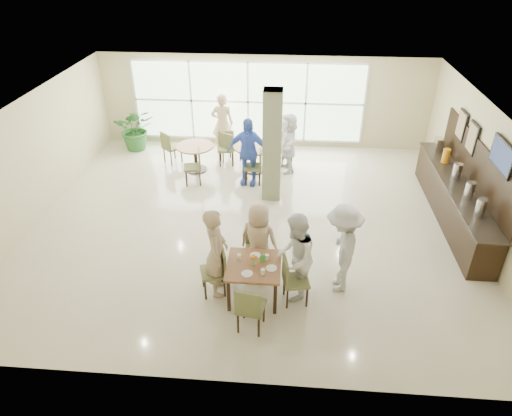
# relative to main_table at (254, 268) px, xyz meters

# --- Properties ---
(ground) EXTENTS (10.00, 10.00, 0.00)m
(ground) POSITION_rel_main_table_xyz_m (-0.27, 2.57, -0.66)
(ground) COLOR beige
(ground) RESTS_ON ground
(room_shell) EXTENTS (10.00, 10.00, 10.00)m
(room_shell) POSITION_rel_main_table_xyz_m (-0.27, 2.57, 1.04)
(room_shell) COLOR white
(room_shell) RESTS_ON ground
(window_bank) EXTENTS (7.00, 0.04, 7.00)m
(window_bank) POSITION_rel_main_table_xyz_m (-0.77, 7.03, 0.74)
(window_bank) COLOR silver
(window_bank) RESTS_ON ground
(column) EXTENTS (0.45, 0.45, 2.80)m
(column) POSITION_rel_main_table_xyz_m (0.13, 3.77, 0.74)
(column) COLOR #747F58
(column) RESTS_ON ground
(main_table) EXTENTS (0.98, 0.98, 0.75)m
(main_table) POSITION_rel_main_table_xyz_m (0.00, 0.00, 0.00)
(main_table) COLOR brown
(main_table) RESTS_ON ground
(round_table_left) EXTENTS (1.04, 1.04, 0.75)m
(round_table_left) POSITION_rel_main_table_xyz_m (-2.08, 5.12, -0.10)
(round_table_left) COLOR brown
(round_table_left) RESTS_ON ground
(round_table_right) EXTENTS (1.17, 1.17, 0.75)m
(round_table_right) POSITION_rel_main_table_xyz_m (-0.42, 5.23, -0.07)
(round_table_right) COLOR brown
(round_table_right) RESTS_ON ground
(chairs_main_table) EXTENTS (2.07, 2.12, 0.95)m
(chairs_main_table) POSITION_rel_main_table_xyz_m (0.01, 0.01, -0.18)
(chairs_main_table) COLOR #586336
(chairs_main_table) RESTS_ON ground
(chairs_table_left) EXTENTS (2.15, 1.83, 0.95)m
(chairs_table_left) POSITION_rel_main_table_xyz_m (-2.05, 5.17, -0.18)
(chairs_table_left) COLOR #586336
(chairs_table_left) RESTS_ON ground
(chairs_table_right) EXTENTS (2.14, 1.82, 0.95)m
(chairs_table_right) POSITION_rel_main_table_xyz_m (-0.39, 5.33, -0.18)
(chairs_table_right) COLOR #586336
(chairs_table_right) RESTS_ON ground
(tabletop_clutter) EXTENTS (0.75, 0.73, 0.21)m
(tabletop_clutter) POSITION_rel_main_table_xyz_m (0.05, 0.00, 0.15)
(tabletop_clutter) COLOR white
(tabletop_clutter) RESTS_ON main_table
(buffet_counter) EXTENTS (0.64, 4.70, 1.95)m
(buffet_counter) POSITION_rel_main_table_xyz_m (4.43, 3.08, -0.11)
(buffet_counter) COLOR black
(buffet_counter) RESTS_ON ground
(wall_tv) EXTENTS (0.06, 1.00, 0.58)m
(wall_tv) POSITION_rel_main_table_xyz_m (4.67, 1.97, 1.49)
(wall_tv) COLOR black
(wall_tv) RESTS_ON ground
(framed_art_a) EXTENTS (0.05, 0.55, 0.70)m
(framed_art_a) POSITION_rel_main_table_xyz_m (4.68, 3.57, 1.19)
(framed_art_a) COLOR black
(framed_art_a) RESTS_ON ground
(framed_art_b) EXTENTS (0.05, 0.55, 0.70)m
(framed_art_b) POSITION_rel_main_table_xyz_m (4.68, 4.37, 1.19)
(framed_art_b) COLOR black
(framed_art_b) RESTS_ON ground
(potted_plant) EXTENTS (1.43, 1.43, 1.33)m
(potted_plant) POSITION_rel_main_table_xyz_m (-4.18, 6.44, 0.01)
(potted_plant) COLOR #265E25
(potted_plant) RESTS_ON ground
(teen_left) EXTENTS (0.51, 0.70, 1.79)m
(teen_left) POSITION_rel_main_table_xyz_m (-0.69, 0.11, 0.23)
(teen_left) COLOR tan
(teen_left) RESTS_ON ground
(teen_far) EXTENTS (0.87, 0.64, 1.60)m
(teen_far) POSITION_rel_main_table_xyz_m (0.04, 0.68, 0.14)
(teen_far) COLOR tan
(teen_far) RESTS_ON ground
(teen_right) EXTENTS (0.74, 0.91, 1.75)m
(teen_right) POSITION_rel_main_table_xyz_m (0.73, 0.11, 0.21)
(teen_right) COLOR white
(teen_right) RESTS_ON ground
(teen_standing) EXTENTS (0.74, 1.21, 1.81)m
(teen_standing) POSITION_rel_main_table_xyz_m (1.59, 0.40, 0.24)
(teen_standing) COLOR #B8B7BA
(teen_standing) RESTS_ON ground
(adult_a) EXTENTS (1.14, 0.74, 1.84)m
(adult_a) POSITION_rel_main_table_xyz_m (-0.54, 4.45, 0.26)
(adult_a) COLOR #4569D1
(adult_a) RESTS_ON ground
(adult_b) EXTENTS (0.95, 1.65, 1.68)m
(adult_b) POSITION_rel_main_table_xyz_m (0.51, 5.33, 0.18)
(adult_b) COLOR white
(adult_b) RESTS_ON ground
(adult_standing) EXTENTS (0.70, 0.48, 1.83)m
(adult_standing) POSITION_rel_main_table_xyz_m (-1.49, 6.44, 0.25)
(adult_standing) COLOR tan
(adult_standing) RESTS_ON ground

